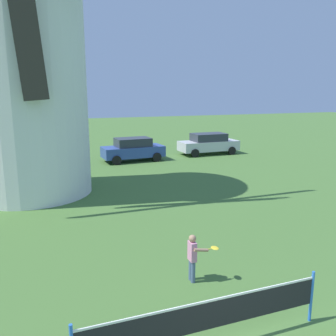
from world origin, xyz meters
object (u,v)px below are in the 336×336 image
parked_car_blue (133,149)px  parked_car_green (35,154)px  player_far (193,255)px  parked_car_silver (209,143)px  tennis_net (207,316)px  windmill (22,39)px

parked_car_blue → parked_car_green: bearing=178.0°
parked_car_green → player_far: bearing=-77.6°
parked_car_green → parked_car_silver: bearing=1.9°
player_far → parked_car_blue: (2.69, 15.66, 0.12)m
tennis_net → parked_car_blue: 18.27m
player_far → parked_car_blue: size_ratio=0.29×
parked_car_green → parked_car_blue: (6.17, -0.22, -0.00)m
parked_car_green → parked_car_silver: size_ratio=1.00×
tennis_net → parked_car_silver: parked_car_silver is taller
parked_car_green → tennis_net: bearing=-81.5°
player_far → parked_car_silver: parked_car_silver is taller
parked_car_green → windmill: bearing=-91.5°
windmill → tennis_net: bearing=-76.5°
windmill → parked_car_blue: (6.33, 5.92, -5.97)m
windmill → player_far: windmill is taller
windmill → parked_car_blue: bearing=43.1°
parked_car_silver → parked_car_green: bearing=-178.1°
parked_car_silver → parked_car_blue: bearing=-174.1°
tennis_net → parked_car_green: size_ratio=1.08×
player_far → tennis_net: bearing=-108.5°
windmill → parked_car_green: bearing=88.5°
windmill → parked_car_silver: bearing=28.0°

